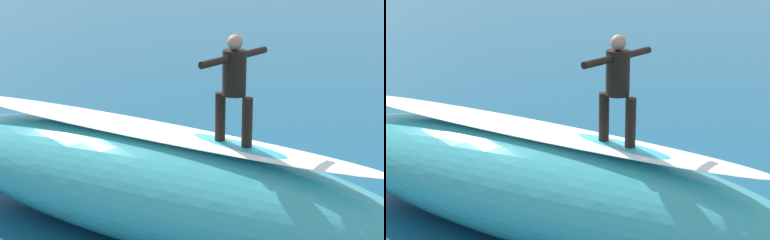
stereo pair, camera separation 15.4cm
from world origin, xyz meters
TOP-DOWN VIEW (x-y plane):
  - ground_plane at (0.00, 0.00)m, footprint 120.00×120.00m
  - wave_crest at (0.39, 2.24)m, footprint 9.83×4.77m
  - wave_foam_lip at (0.39, 2.24)m, footprint 8.05×2.80m
  - surfboard_riding at (-1.19, 2.62)m, footprint 2.29×1.25m
  - surfer_riding at (-1.19, 2.62)m, footprint 0.63×1.46m
  - surfboard_paddling at (1.83, -2.48)m, footprint 1.97×1.75m
  - surfer_paddling at (1.92, -2.55)m, footprint 1.31×1.13m
  - foam_patch_near at (-0.50, 0.66)m, footprint 0.64×0.45m

SIDE VIEW (x-z plane):
  - ground_plane at x=0.00m, z-range 0.00..0.00m
  - surfboard_paddling at x=1.83m, z-range 0.00..0.08m
  - foam_patch_near at x=-0.50m, z-range 0.00..0.10m
  - surfer_paddling at x=1.92m, z-range 0.06..0.34m
  - wave_crest at x=0.39m, z-range 0.00..1.76m
  - wave_foam_lip at x=0.39m, z-range 1.76..1.84m
  - surfboard_riding at x=-1.19m, z-range 1.76..1.85m
  - surfer_riding at x=-1.19m, z-range 1.98..3.59m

